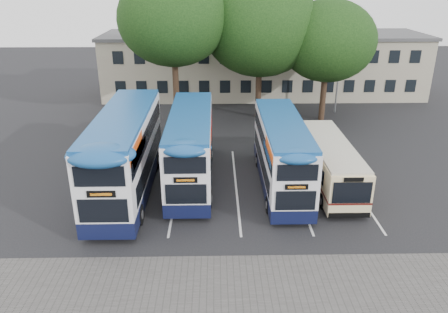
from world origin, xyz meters
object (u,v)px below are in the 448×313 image
at_px(bus_dd_mid, 191,144).
at_px(bus_dd_right, 282,151).
at_px(bus_single, 330,160).
at_px(lamp_post, 340,56).
at_px(tree_mid, 260,27).
at_px(tree_right, 328,41).
at_px(tree_left, 173,19).
at_px(bus_dd_left, 126,150).

relative_size(bus_dd_mid, bus_dd_right, 1.05).
xyz_separation_m(bus_dd_mid, bus_single, (8.20, -0.61, -0.84)).
relative_size(lamp_post, tree_mid, 0.77).
xyz_separation_m(lamp_post, tree_right, (-1.75, -2.12, 1.58)).
xyz_separation_m(tree_left, bus_dd_left, (-1.85, -12.31, -5.92)).
distance_m(tree_mid, bus_dd_left, 17.41).
distance_m(tree_right, bus_dd_left, 19.92).
relative_size(bus_dd_left, bus_single, 1.26).
bearing_deg(tree_mid, tree_left, -165.33).
bearing_deg(bus_dd_mid, bus_dd_left, -159.24).
distance_m(bus_dd_left, bus_dd_mid, 3.85).
bearing_deg(bus_dd_right, lamp_post, 64.50).
relative_size(tree_left, bus_dd_right, 1.25).
height_order(tree_left, tree_mid, tree_left).
distance_m(lamp_post, tree_mid, 7.79).
bearing_deg(lamp_post, bus_dd_left, -136.04).
distance_m(tree_right, bus_dd_mid, 16.59).
relative_size(tree_left, tree_mid, 1.03).
relative_size(tree_right, bus_dd_left, 0.89).
xyz_separation_m(bus_dd_left, bus_dd_right, (8.88, 0.50, -0.34)).
relative_size(tree_mid, bus_dd_left, 1.05).
bearing_deg(bus_dd_left, bus_single, 3.63).
height_order(tree_left, bus_dd_right, tree_left).
relative_size(tree_right, bus_single, 1.13).
xyz_separation_m(lamp_post, tree_mid, (-7.21, -1.31, 2.64)).
distance_m(tree_right, bus_single, 13.80).
bearing_deg(tree_right, bus_dd_mid, -131.75).
xyz_separation_m(bus_dd_mid, bus_dd_right, (5.29, -0.86, -0.11)).
relative_size(bus_dd_mid, bus_single, 1.15).
relative_size(bus_dd_left, bus_dd_mid, 1.10).
relative_size(tree_left, tree_right, 1.22).
distance_m(lamp_post, tree_right, 3.17).
bearing_deg(bus_dd_mid, tree_right, 48.25).
height_order(tree_mid, tree_right, tree_mid).
xyz_separation_m(tree_mid, bus_dd_mid, (-5.20, -12.76, -5.38)).
bearing_deg(tree_right, bus_single, -101.10).
distance_m(bus_dd_mid, bus_single, 8.26).
distance_m(lamp_post, bus_dd_mid, 18.96).
bearing_deg(bus_dd_right, bus_dd_mid, 170.75).
relative_size(bus_dd_right, bus_single, 1.10).
bearing_deg(bus_dd_left, tree_left, 81.46).
distance_m(tree_left, bus_dd_left, 13.78).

